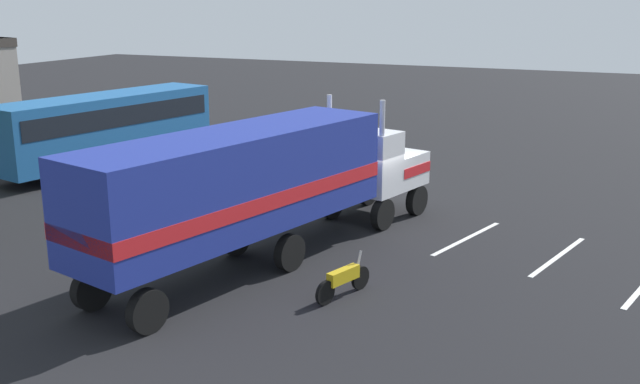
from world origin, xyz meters
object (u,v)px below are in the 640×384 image
at_px(semi_truck, 263,181).
at_px(motorcycle, 344,280).
at_px(person_bystander, 197,223).
at_px(parked_bus, 106,124).

xyz_separation_m(semi_truck, motorcycle, (-1.56, -3.23, -2.04)).
relative_size(semi_truck, person_bystander, 8.79).
bearing_deg(person_bystander, parked_bus, 51.27).
xyz_separation_m(semi_truck, parked_bus, (8.35, 12.76, -0.46)).
xyz_separation_m(person_bystander, motorcycle, (-1.60, -5.62, -0.41)).
bearing_deg(semi_truck, person_bystander, 89.22).
distance_m(semi_truck, person_bystander, 2.90).
xyz_separation_m(semi_truck, person_bystander, (0.03, 2.39, -1.63)).
relative_size(semi_truck, parked_bus, 1.27).
height_order(semi_truck, parked_bus, semi_truck).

